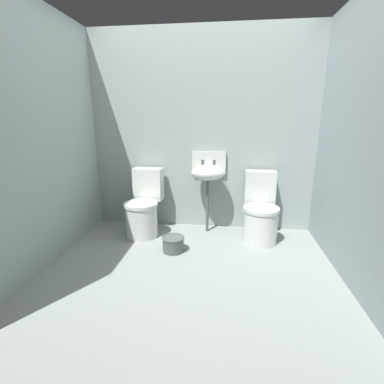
{
  "coord_description": "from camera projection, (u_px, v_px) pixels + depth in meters",
  "views": [
    {
      "loc": [
        0.33,
        -2.3,
        1.4
      ],
      "look_at": [
        0.0,
        0.3,
        0.7
      ],
      "focal_mm": 26.33,
      "sensor_mm": 36.0,
      "label": 1
    }
  ],
  "objects": [
    {
      "name": "bucket",
      "position": [
        173.0,
        244.0,
        3.02
      ],
      "size": [
        0.24,
        0.24,
        0.16
      ],
      "color": "#48554F",
      "rests_on": "ground"
    },
    {
      "name": "wall_left",
      "position": [
        34.0,
        138.0,
        2.56
      ],
      "size": [
        0.1,
        2.63,
        2.42
      ],
      "primitive_type": "cube",
      "color": "#91A5A1",
      "rests_on": "ground"
    },
    {
      "name": "wall_back",
      "position": [
        202.0,
        133.0,
        3.5
      ],
      "size": [
        3.16,
        0.1,
        2.42
      ],
      "primitive_type": "cube",
      "color": "#909D9B",
      "rests_on": "ground"
    },
    {
      "name": "toilet_right",
      "position": [
        260.0,
        213.0,
        3.26
      ],
      "size": [
        0.41,
        0.6,
        0.78
      ],
      "rotation": [
        0.0,
        0.0,
        3.13
      ],
      "color": "silver",
      "rests_on": "ground"
    },
    {
      "name": "sink",
      "position": [
        208.0,
        172.0,
        3.41
      ],
      "size": [
        0.42,
        0.35,
        0.99
      ],
      "color": "#48554F",
      "rests_on": "ground"
    },
    {
      "name": "wall_right",
      "position": [
        369.0,
        142.0,
        2.21
      ],
      "size": [
        0.1,
        2.63,
        2.42
      ],
      "primitive_type": "cube",
      "color": "#89969C",
      "rests_on": "ground"
    },
    {
      "name": "toilet_left",
      "position": [
        144.0,
        208.0,
        3.43
      ],
      "size": [
        0.42,
        0.61,
        0.78
      ],
      "rotation": [
        0.0,
        0.0,
        3.09
      ],
      "color": "silver",
      "rests_on": "ground"
    },
    {
      "name": "ground_plane",
      "position": [
        188.0,
        277.0,
        2.62
      ],
      "size": [
        3.16,
        2.83,
        0.08
      ],
      "primitive_type": "cube",
      "color": "gray"
    }
  ]
}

